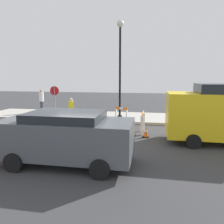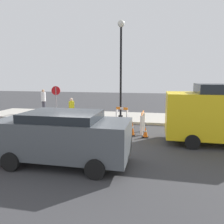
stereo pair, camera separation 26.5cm
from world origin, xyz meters
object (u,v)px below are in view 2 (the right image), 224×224
Objects in this scene: person_worker at (72,112)px; parked_car_1 at (63,135)px; person_pedestrian at (44,100)px; streetlamp_post at (121,58)px; stop_sign at (56,96)px.

parked_car_1 reaches higher than person_worker.
person_pedestrian reaches higher than parked_car_1.
person_worker is (-2.43, -2.31, -3.12)m from streetlamp_post.
streetlamp_post reaches higher than person_pedestrian.
person_pedestrian is 0.40× the size of parked_car_1.
person_pedestrian is (-2.00, 1.90, -0.47)m from stop_sign.
person_pedestrian is at bearing 165.48° from streetlamp_post.
person_pedestrian is (-6.35, 1.65, -2.95)m from streetlamp_post.
person_worker is 0.39× the size of parked_car_1.
parked_car_1 is at bearing 113.60° from person_pedestrian.
streetlamp_post reaches higher than stop_sign.
stop_sign reaches higher than person_pedestrian.
streetlamp_post is 4.58m from person_worker.
parked_car_1 is at bearing -56.40° from person_worker.
person_pedestrian is (-3.93, 3.96, 0.17)m from person_worker.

